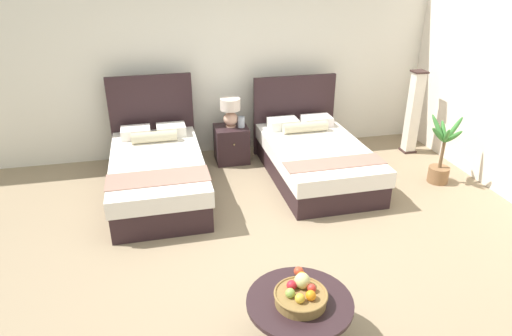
{
  "coord_description": "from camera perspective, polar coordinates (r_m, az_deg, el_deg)",
  "views": [
    {
      "loc": [
        -1.01,
        -3.88,
        2.84
      ],
      "look_at": [
        -0.02,
        0.45,
        0.75
      ],
      "focal_mm": 31.82,
      "sensor_mm": 36.0,
      "label": 1
    }
  ],
  "objects": [
    {
      "name": "floor_lamp_corner",
      "position": [
        7.43,
        19.17,
        6.59
      ],
      "size": [
        0.21,
        0.21,
        1.29
      ],
      "color": "#372421",
      "rests_on": "ground"
    },
    {
      "name": "wall_back",
      "position": [
        6.99,
        -4.38,
        12.61
      ],
      "size": [
        10.22,
        0.12,
        2.65
      ],
      "primitive_type": "cube",
      "color": "white",
      "rests_on": "ground"
    },
    {
      "name": "loose_orange",
      "position": [
        3.82,
        5.81,
        -13.43
      ],
      "size": [
        0.08,
        0.08,
        0.08
      ],
      "color": "orange",
      "rests_on": "coffee_table"
    },
    {
      "name": "fruit_bowl",
      "position": [
        3.61,
        5.65,
        -15.64
      ],
      "size": [
        0.42,
        0.42,
        0.2
      ],
      "color": "olive",
      "rests_on": "coffee_table"
    },
    {
      "name": "loose_apple",
      "position": [
        3.87,
        5.39,
        -12.82
      ],
      "size": [
        0.08,
        0.08,
        0.08
      ],
      "color": "#C03F26",
      "rests_on": "coffee_table"
    },
    {
      "name": "bed_near_window",
      "position": [
        6.02,
        -12.27,
        -0.32
      ],
      "size": [
        1.2,
        2.19,
        1.33
      ],
      "color": "#2D1C20",
      "rests_on": "ground"
    },
    {
      "name": "table_lamp",
      "position": [
        6.66,
        -3.24,
        7.27
      ],
      "size": [
        0.3,
        0.3,
        0.43
      ],
      "color": "#D9A489",
      "rests_on": "nightstand"
    },
    {
      "name": "nightstand",
      "position": [
        6.82,
        -3.1,
        3.04
      ],
      "size": [
        0.48,
        0.47,
        0.54
      ],
      "color": "#2D1C20",
      "rests_on": "ground"
    },
    {
      "name": "potted_palm",
      "position": [
        6.64,
        22.18,
        0.74
      ],
      "size": [
        0.5,
        0.47,
        0.93
      ],
      "color": "brown",
      "rests_on": "ground"
    },
    {
      "name": "vase",
      "position": [
        6.68,
        -1.88,
        5.81
      ],
      "size": [
        0.1,
        0.1,
        0.16
      ],
      "color": "#ABB4C3",
      "rests_on": "nightstand"
    },
    {
      "name": "ground_plane",
      "position": [
        4.92,
        1.42,
        -10.25
      ],
      "size": [
        10.22,
        9.35,
        0.02
      ],
      "primitive_type": "cube",
      "color": "#927C60"
    },
    {
      "name": "coffee_table",
      "position": [
        3.73,
        5.47,
        -17.36
      ],
      "size": [
        0.83,
        0.83,
        0.42
      ],
      "color": "#2D1C20",
      "rests_on": "ground"
    },
    {
      "name": "bed_near_corner",
      "position": [
        6.37,
        7.32,
        1.4
      ],
      "size": [
        1.29,
        2.11,
        1.21
      ],
      "color": "#2D1C20",
      "rests_on": "ground"
    }
  ]
}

